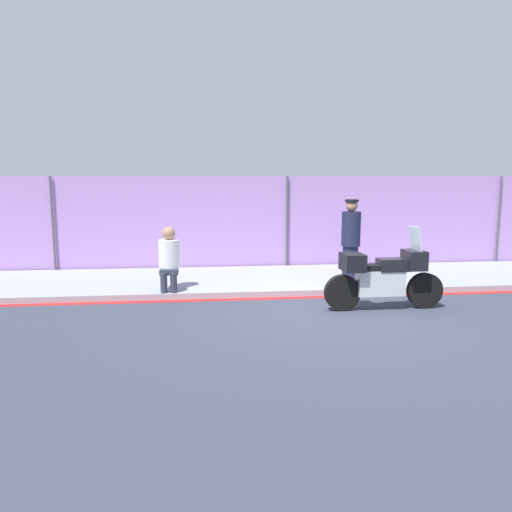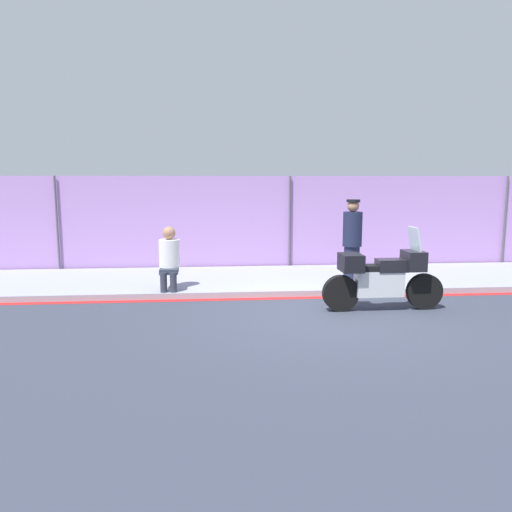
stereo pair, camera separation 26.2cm
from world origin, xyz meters
The scene contains 7 objects.
ground_plane centered at (0.00, 0.00, 0.00)m, with size 120.00×120.00×0.00m, color #333847.
sidewalk centered at (0.00, 2.77, 0.06)m, with size 42.14×2.94×0.12m.
curb_paint_stripe centered at (0.00, 1.20, 0.00)m, with size 42.14×0.18×0.01m.
storefront_fence centered at (0.00, 4.33, 1.19)m, with size 40.03×0.17×2.37m.
motorcycle centered at (1.02, 0.19, 0.59)m, with size 2.15×0.51×1.47m.
officer_standing centered at (1.06, 2.30, 1.01)m, with size 0.41×0.41×1.74m.
person_seated_on_curb centered at (-2.80, 1.74, 0.80)m, with size 0.42×0.66×1.24m.
Camera 2 is at (-1.93, -8.14, 2.27)m, focal length 35.00 mm.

